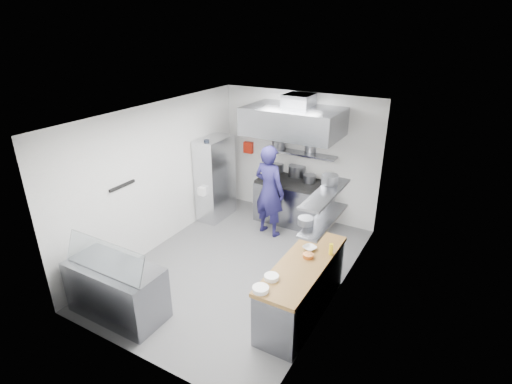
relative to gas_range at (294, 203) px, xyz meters
The scene contains 36 objects.
floor 2.15m from the gas_range, 92.73° to the right, with size 5.00×5.00×0.00m, color #515153.
ceiling 3.15m from the gas_range, 92.73° to the right, with size 5.00×5.00×0.00m, color silver.
wall_back 1.04m from the gas_range, 104.04° to the left, with size 3.60×0.02×2.80m, color white.
wall_front 4.70m from the gas_range, 91.25° to the right, with size 3.60×0.02×2.80m, color white.
wall_left 2.99m from the gas_range, 132.14° to the right, with size 5.00×0.02×2.80m, color white.
wall_right 2.86m from the gas_range, 51.01° to the right, with size 5.00×0.02×2.80m, color white.
gas_range is the anchor object (origin of this frame).
cooktop 0.48m from the gas_range, ahead, with size 1.57×0.78×0.06m, color black.
stock_pot_left 0.92m from the gas_range, 147.93° to the left, with size 0.27×0.27×0.20m, color slate.
stock_pot_mid 0.72m from the gas_range, 105.93° to the left, with size 0.38×0.38×0.24m, color slate.
stock_pot_right 0.67m from the gas_range, 22.71° to the left, with size 0.27×0.27×0.16m, color slate.
over_range_shelf 1.10m from the gas_range, 90.00° to the left, with size 1.60×0.30×0.04m, color gray.
shelf_pot_a 1.32m from the gas_range, 154.05° to the left, with size 0.29×0.29×0.18m, color slate.
shelf_pot_b 1.30m from the gas_range, 71.05° to the left, with size 0.30×0.30×0.22m, color slate.
extractor_hood 1.86m from the gas_range, 90.00° to the right, with size 1.90×1.15×0.55m, color gray.
hood_duct 2.23m from the gas_range, 90.00° to the left, with size 0.55×0.55×0.24m, color slate.
red_firebox 1.70m from the gas_range, 165.86° to the left, with size 0.22×0.10×0.26m, color red.
chef 0.92m from the gas_range, 106.71° to the right, with size 0.70×0.46×1.92m, color #1E1A50.
wire_rack 1.81m from the gas_range, 158.67° to the right, with size 0.50×0.90×1.85m, color silver.
rack_bin_a 1.99m from the gas_range, 146.14° to the right, with size 0.15×0.19×0.17m, color white.
rack_bin_b 1.96m from the gas_range, 157.19° to the right, with size 0.15×0.20×0.18m, color yellow.
rack_jar 2.29m from the gas_range, 148.97° to the right, with size 0.11×0.11×0.18m, color black.
knife_strip 3.70m from the gas_range, 122.01° to the right, with size 0.04×0.55×0.05m, color black.
prep_counter_base 3.03m from the gas_range, 62.93° to the right, with size 0.62×2.00×0.84m, color gray.
prep_counter_top 3.06m from the gas_range, 62.93° to the right, with size 0.65×2.04×0.06m, color olive.
plate_stack_a 3.81m from the gas_range, 72.12° to the right, with size 0.22×0.22×0.06m, color white.
plate_stack_b 3.53m from the gas_range, 70.57° to the right, with size 0.20×0.20×0.06m, color white.
copper_pan 2.94m from the gas_range, 61.43° to the right, with size 0.16×0.16×0.06m, color #BD6D35.
squeeze_bottle 2.88m from the gas_range, 54.37° to the right, with size 0.06×0.06×0.18m, color yellow.
mixing_bowl 2.72m from the gas_range, 60.42° to the right, with size 0.20×0.20×0.05m, color white.
wall_shelf_lower 3.04m from the gas_range, 57.31° to the right, with size 0.30×1.30×0.04m, color gray.
wall_shelf_upper 3.21m from the gas_range, 57.31° to the right, with size 0.30×1.30×0.04m, color gray.
shelf_pot_c 3.22m from the gas_range, 62.92° to the right, with size 0.22×0.22×0.10m, color slate.
shelf_pot_d 3.00m from the gas_range, 54.75° to the right, with size 0.24×0.24×0.14m, color slate.
display_case 4.23m from the gas_range, 104.09° to the right, with size 1.50×0.70×0.85m, color gray.
display_glass 4.39m from the gas_range, 103.71° to the right, with size 1.47×0.02×0.45m, color silver.
Camera 1 is at (3.31, -5.23, 4.15)m, focal length 28.00 mm.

